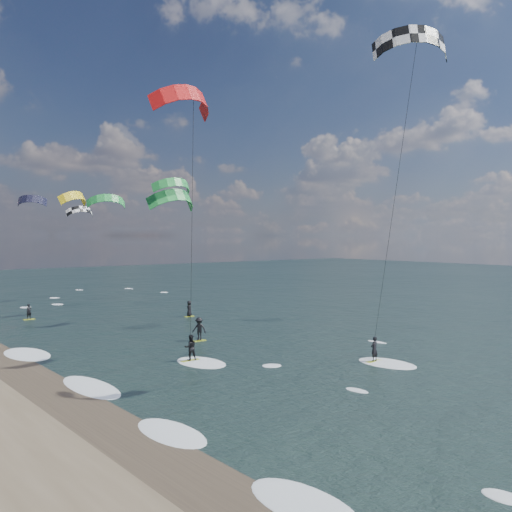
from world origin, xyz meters
TOP-DOWN VIEW (x-y plane):
  - ground at (0.00, 0.00)m, footprint 260.00×260.00m
  - wet_sand_strip at (-12.00, 10.00)m, footprint 3.00×240.00m
  - kitesurfer_near_a at (3.66, 4.52)m, footprint 7.70×9.16m
  - kitesurfer_near_b at (-4.80, 12.79)m, footprint 7.07×8.50m
  - far_kitesurfers at (2.73, 28.46)m, footprint 14.43×20.87m
  - bg_kite_field at (-0.04, 52.11)m, footprint 13.66×77.03m
  - shoreline_surf at (-10.80, 14.75)m, footprint 2.40×79.40m

SIDE VIEW (x-z plane):
  - ground at x=0.00m, z-range 0.00..0.00m
  - shoreline_surf at x=-10.80m, z-range -0.06..0.06m
  - wet_sand_strip at x=-12.00m, z-range 0.00..0.01m
  - far_kitesurfers at x=2.73m, z-range -0.05..1.80m
  - kitesurfer_near_b at x=-4.80m, z-range 2.64..19.19m
  - bg_kite_field at x=-0.04m, z-range 8.32..14.85m
  - kitesurfer_near_a at x=3.66m, z-range 4.99..24.43m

